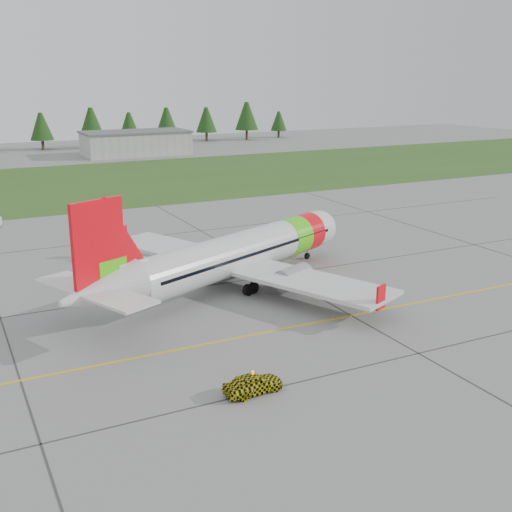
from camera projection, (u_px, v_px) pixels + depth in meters
ground at (292, 384)px, 39.69m from camera, size 320.00×320.00×0.00m
aircraft at (235, 254)px, 57.45m from camera, size 31.47×29.87×10.04m
follow_me_car at (253, 365)px, 38.06m from camera, size 1.37×1.58×3.70m
grass_strip at (55, 185)px, 110.16m from camera, size 320.00×50.00×0.03m
taxi_guideline at (237, 338)px, 46.56m from camera, size 120.00×0.25×0.02m
hangar_east at (136, 144)px, 151.19m from camera, size 24.00×12.00×5.20m
treeline at (13, 131)px, 156.93m from camera, size 160.00×8.00×10.00m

